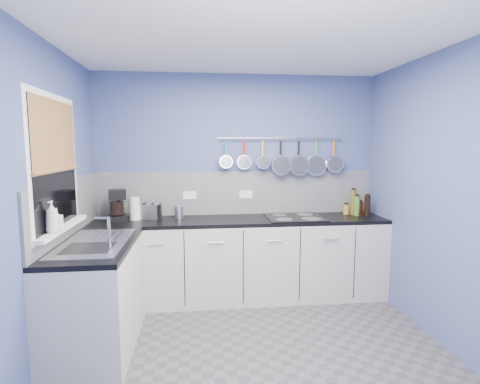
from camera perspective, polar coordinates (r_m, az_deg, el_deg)
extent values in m
cube|color=#47474C|center=(3.32, 2.53, -23.84)|extent=(3.20, 3.00, 0.02)
cube|color=white|center=(2.96, 2.81, 23.05)|extent=(3.20, 3.00, 0.02)
cube|color=#435188|center=(4.37, -0.47, 1.22)|extent=(3.20, 0.02, 2.50)
cube|color=#435188|center=(1.45, 12.31, -10.88)|extent=(3.20, 0.02, 2.50)
cube|color=#435188|center=(3.07, -28.51, -2.09)|extent=(0.02, 3.00, 2.50)
cube|color=#435188|center=(3.51, 29.56, -1.11)|extent=(0.02, 3.00, 2.50)
cube|color=gray|center=(4.36, -0.43, -0.12)|extent=(3.20, 0.02, 0.50)
cube|color=gray|center=(3.64, -24.58, -2.18)|extent=(0.02, 1.80, 0.50)
cube|color=#B8B3AB|center=(4.23, -0.01, -10.33)|extent=(3.20, 0.60, 0.86)
cube|color=black|center=(4.12, -0.01, -4.35)|extent=(3.20, 0.60, 0.04)
cube|color=#B8B3AB|center=(3.46, -20.85, -14.81)|extent=(0.60, 1.20, 0.86)
cube|color=black|center=(3.33, -21.19, -7.58)|extent=(0.60, 1.20, 0.04)
cube|color=white|center=(3.31, -26.32, 3.85)|extent=(0.01, 1.00, 1.10)
cube|color=black|center=(3.31, -26.24, 3.85)|extent=(0.01, 0.90, 1.00)
cube|color=#9B6138|center=(3.31, -26.32, 7.75)|extent=(0.01, 0.90, 0.55)
cube|color=white|center=(3.36, -25.44, -4.92)|extent=(0.10, 0.98, 0.03)
cube|color=silver|center=(3.32, -21.21, -7.18)|extent=(0.50, 0.95, 0.01)
cube|color=white|center=(4.32, -7.68, -0.51)|extent=(0.15, 0.01, 0.09)
cube|color=white|center=(4.36, 0.89, -0.38)|extent=(0.15, 0.01, 0.09)
cylinder|color=silver|center=(4.37, 6.21, 8.14)|extent=(1.45, 0.02, 0.02)
imported|color=white|center=(3.10, -26.71, -3.41)|extent=(0.10, 0.10, 0.24)
imported|color=white|center=(3.18, -26.17, -3.75)|extent=(0.08, 0.08, 0.17)
cylinder|color=white|center=(4.19, -15.74, -2.44)|extent=(0.13, 0.13, 0.25)
cube|color=silver|center=(4.21, -13.70, -2.89)|extent=(0.29, 0.22, 0.16)
cylinder|color=silver|center=(4.18, -9.27, -3.04)|extent=(0.11, 0.11, 0.14)
cube|color=black|center=(4.20, 8.34, -3.83)|extent=(0.62, 0.55, 0.01)
cylinder|color=#4C190C|center=(4.60, 17.83, -2.32)|extent=(0.06, 0.06, 0.14)
cylinder|color=brown|center=(4.56, 16.83, -1.46)|extent=(0.07, 0.07, 0.29)
cylinder|color=olive|center=(4.54, 15.85, -2.55)|extent=(0.07, 0.07, 0.11)
cylinder|color=black|center=(4.52, 18.80, -1.97)|extent=(0.07, 0.07, 0.23)
cylinder|color=#3F721E|center=(4.48, 17.34, -2.02)|extent=(0.07, 0.07, 0.23)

